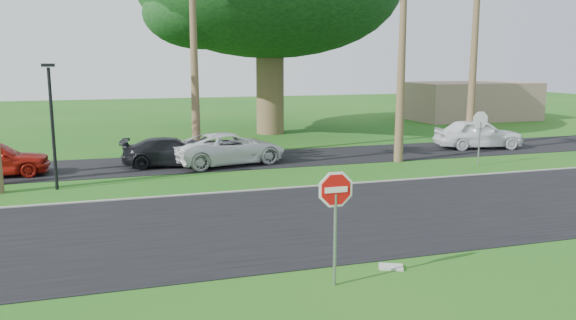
% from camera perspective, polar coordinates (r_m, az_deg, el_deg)
% --- Properties ---
extents(ground, '(120.00, 120.00, 0.00)m').
position_cam_1_polar(ground, '(14.86, -1.46, -8.54)').
color(ground, '#165816').
rests_on(ground, ground).
extents(road, '(120.00, 8.00, 0.02)m').
position_cam_1_polar(road, '(16.70, -3.34, -6.40)').
color(road, black).
rests_on(road, ground).
extents(parking_strip, '(120.00, 5.00, 0.02)m').
position_cam_1_polar(parking_strip, '(26.76, -8.78, -0.24)').
color(parking_strip, black).
rests_on(parking_strip, ground).
extents(curb, '(120.00, 0.12, 0.06)m').
position_cam_1_polar(curb, '(20.52, -6.08, -3.26)').
color(curb, gray).
rests_on(curb, ground).
extents(stop_sign_near, '(1.05, 0.07, 2.62)m').
position_cam_1_polar(stop_sign_near, '(11.78, 4.85, -4.55)').
color(stop_sign_near, gray).
rests_on(stop_sign_near, ground).
extents(stop_sign_far, '(1.05, 0.07, 2.62)m').
position_cam_1_polar(stop_sign_far, '(26.90, 18.93, 3.19)').
color(stop_sign_far, gray).
rests_on(stop_sign_far, ground).
extents(streetlight_right, '(0.45, 0.25, 4.64)m').
position_cam_1_polar(streetlight_right, '(22.26, -22.85, 3.89)').
color(streetlight_right, black).
rests_on(streetlight_right, ground).
extents(building_far, '(10.00, 6.00, 3.00)m').
position_cam_1_polar(building_far, '(48.47, 17.91, 5.75)').
color(building_far, gray).
rests_on(building_far, ground).
extents(car_dark, '(4.63, 2.44, 1.28)m').
position_cam_1_polar(car_dark, '(25.97, -11.73, 0.77)').
color(car_dark, black).
rests_on(car_dark, ground).
extents(car_minivan, '(5.66, 3.51, 1.46)m').
position_cam_1_polar(car_minivan, '(26.03, -5.98, 1.15)').
color(car_minivan, silver).
rests_on(car_minivan, ground).
extents(car_pickup, '(4.91, 2.66, 1.59)m').
position_cam_1_polar(car_pickup, '(32.37, 18.76, 2.52)').
color(car_pickup, white).
rests_on(car_pickup, ground).
extents(utility_slab, '(0.65, 0.55, 0.06)m').
position_cam_1_polar(utility_slab, '(13.43, 10.42, -10.64)').
color(utility_slab, '#A3A19A').
rests_on(utility_slab, ground).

